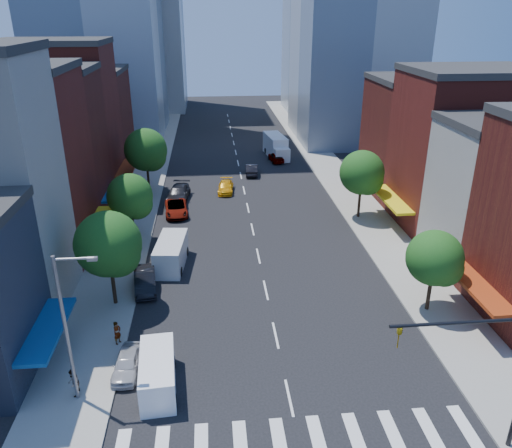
{
  "coord_description": "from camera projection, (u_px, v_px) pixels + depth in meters",
  "views": [
    {
      "loc": [
        -3.99,
        -22.03,
        20.39
      ],
      "look_at": [
        -0.62,
        13.72,
        5.0
      ],
      "focal_mm": 35.0,
      "sensor_mm": 36.0,
      "label": 1
    }
  ],
  "objects": [
    {
      "name": "tree_right_near",
      "position": [
        437.0,
        260.0,
        35.14
      ],
      "size": [
        4.0,
        4.0,
        6.2
      ],
      "color": "black",
      "rests_on": "sidewalk_right"
    },
    {
      "name": "bldg_left_4",
      "position": [
        62.0,
        122.0,
        57.68
      ],
      "size": [
        12.0,
        9.0,
        17.0
      ],
      "primitive_type": "cube",
      "color": "#5C1B15",
      "rests_on": "ground"
    },
    {
      "name": "parked_car_rear",
      "position": [
        178.0,
        193.0,
        57.97
      ],
      "size": [
        2.95,
        5.87,
        1.63
      ],
      "primitive_type": "imported",
      "rotation": [
        0.0,
        0.0,
        -0.12
      ],
      "color": "black",
      "rests_on": "ground"
    },
    {
      "name": "cargo_van_near",
      "position": [
        158.0,
        375.0,
        28.8
      ],
      "size": [
        2.33,
        5.04,
        2.09
      ],
      "rotation": [
        0.0,
        0.0,
        0.08
      ],
      "color": "white",
      "rests_on": "ground"
    },
    {
      "name": "traffic_car_oncoming",
      "position": [
        252.0,
        169.0,
        67.13
      ],
      "size": [
        1.89,
        4.51,
        1.45
      ],
      "primitive_type": "imported",
      "rotation": [
        0.0,
        0.0,
        3.06
      ],
      "color": "black",
      "rests_on": "ground"
    },
    {
      "name": "bldg_right_1",
      "position": [
        511.0,
        197.0,
        41.71
      ],
      "size": [
        12.0,
        8.0,
        12.0
      ],
      "primitive_type": "cube",
      "color": "silver",
      "rests_on": "ground"
    },
    {
      "name": "sidewalk_left",
      "position": [
        145.0,
        182.0,
        64.03
      ],
      "size": [
        5.0,
        120.0,
        0.15
      ],
      "primitive_type": "cube",
      "color": "gray",
      "rests_on": "ground"
    },
    {
      "name": "parked_car_front",
      "position": [
        127.0,
        363.0,
        30.33
      ],
      "size": [
        1.72,
        3.85,
        1.29
      ],
      "primitive_type": "imported",
      "rotation": [
        0.0,
        0.0,
        -0.05
      ],
      "color": "#B0B0B5",
      "rests_on": "ground"
    },
    {
      "name": "pedestrian_far",
      "position": [
        73.0,
        383.0,
        28.21
      ],
      "size": [
        0.72,
        0.89,
        1.71
      ],
      "primitive_type": "imported",
      "rotation": [
        0.0,
        0.0,
        -1.48
      ],
      "color": "#999999",
      "rests_on": "sidewalk_left"
    },
    {
      "name": "tree_left_mid",
      "position": [
        132.0,
        198.0,
        45.83
      ],
      "size": [
        4.2,
        4.2,
        6.65
      ],
      "color": "black",
      "rests_on": "sidewalk_left"
    },
    {
      "name": "streetlight",
      "position": [
        68.0,
        321.0,
        26.35
      ],
      "size": [
        2.25,
        0.25,
        9.0
      ],
      "color": "slate",
      "rests_on": "sidewalk_left"
    },
    {
      "name": "sidewalk_right",
      "position": [
        336.0,
        177.0,
        66.18
      ],
      "size": [
        5.0,
        120.0,
        0.15
      ],
      "primitive_type": "cube",
      "color": "gray",
      "rests_on": "ground"
    },
    {
      "name": "bldg_left_3",
      "position": [
        41.0,
        149.0,
        50.3
      ],
      "size": [
        12.0,
        8.0,
        15.0
      ],
      "primitive_type": "cube",
      "color": "#4B1412",
      "rests_on": "ground"
    },
    {
      "name": "pedestrian_near",
      "position": [
        117.0,
        333.0,
        32.67
      ],
      "size": [
        0.65,
        0.71,
        1.63
      ],
      "primitive_type": "imported",
      "rotation": [
        0.0,
        0.0,
        0.98
      ],
      "color": "#999999",
      "rests_on": "sidewalk_left"
    },
    {
      "name": "bldg_right_2",
      "position": [
        463.0,
        152.0,
        49.35
      ],
      "size": [
        12.0,
        10.0,
        15.0
      ],
      "primitive_type": "cube",
      "color": "#5C1B15",
      "rests_on": "ground"
    },
    {
      "name": "tree_left_near",
      "position": [
        110.0,
        247.0,
        35.63
      ],
      "size": [
        4.8,
        4.8,
        7.3
      ],
      "color": "black",
      "rests_on": "sidewalk_left"
    },
    {
      "name": "tree_left_far",
      "position": [
        147.0,
        152.0,
        58.37
      ],
      "size": [
        5.0,
        5.0,
        7.75
      ],
      "color": "black",
      "rests_on": "sidewalk_left"
    },
    {
      "name": "box_truck",
      "position": [
        276.0,
        147.0,
        75.16
      ],
      "size": [
        3.21,
        8.06,
        3.16
      ],
      "rotation": [
        0.0,
        0.0,
        0.12
      ],
      "color": "silver",
      "rests_on": "ground"
    },
    {
      "name": "bldg_left_2",
      "position": [
        10.0,
        169.0,
        42.33
      ],
      "size": [
        12.0,
        9.0,
        16.0
      ],
      "primitive_type": "cube",
      "color": "#5C1B15",
      "rests_on": "ground"
    },
    {
      "name": "parked_car_third",
      "position": [
        176.0,
        208.0,
        53.92
      ],
      "size": [
        2.79,
        5.26,
        1.41
      ],
      "primitive_type": "imported",
      "rotation": [
        0.0,
        0.0,
        0.09
      ],
      "color": "#999999",
      "rests_on": "ground"
    },
    {
      "name": "cargo_van_far",
      "position": [
        171.0,
        254.0,
        42.77
      ],
      "size": [
        2.79,
        5.76,
        2.37
      ],
      "rotation": [
        0.0,
        0.0,
        -0.1
      ],
      "color": "silver",
      "rests_on": "ground"
    },
    {
      "name": "traffic_car_far",
      "position": [
        276.0,
        157.0,
        72.83
      ],
      "size": [
        2.14,
        4.34,
        1.42
      ],
      "primitive_type": "imported",
      "rotation": [
        0.0,
        0.0,
        3.25
      ],
      "color": "#999999",
      "rests_on": "ground"
    },
    {
      "name": "ground",
      "position": [
        289.0,
        398.0,
        28.53
      ],
      "size": [
        220.0,
        220.0,
        0.0
      ],
      "primitive_type": "plane",
      "color": "black",
      "rests_on": "ground"
    },
    {
      "name": "bldg_right_3",
      "position": [
        422.0,
        138.0,
        58.9
      ],
      "size": [
        12.0,
        10.0,
        13.0
      ],
      "primitive_type": "cube",
      "color": "#4B1412",
      "rests_on": "ground"
    },
    {
      "name": "taxi",
      "position": [
        226.0,
        187.0,
        60.66
      ],
      "size": [
        2.17,
        4.53,
        1.27
      ],
      "primitive_type": "imported",
      "rotation": [
        0.0,
        0.0,
        -0.09
      ],
      "color": "orange",
      "rests_on": "ground"
    },
    {
      "name": "tree_right_far",
      "position": [
        363.0,
        174.0,
        51.34
      ],
      "size": [
        4.6,
        4.6,
        7.2
      ],
      "color": "black",
      "rests_on": "sidewalk_right"
    },
    {
      "name": "crosswalk",
      "position": [
        298.0,
        439.0,
        25.78
      ],
      "size": [
        19.0,
        3.0,
        0.01
      ],
      "primitive_type": "cube",
      "color": "silver",
      "rests_on": "ground"
    },
    {
      "name": "parked_car_second",
      "position": [
        145.0,
        280.0,
        39.4
      ],
      "size": [
        2.22,
        4.81,
        1.53
      ],
      "primitive_type": "imported",
      "rotation": [
        0.0,
        0.0,
        0.13
      ],
      "color": "black",
      "rests_on": "ground"
    },
    {
      "name": "bldg_left_5",
      "position": [
        82.0,
        123.0,
        67.17
      ],
      "size": [
        12.0,
        10.0,
        13.0
      ],
      "primitive_type": "cube",
      "color": "#4B1412",
      "rests_on": "ground"
    }
  ]
}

